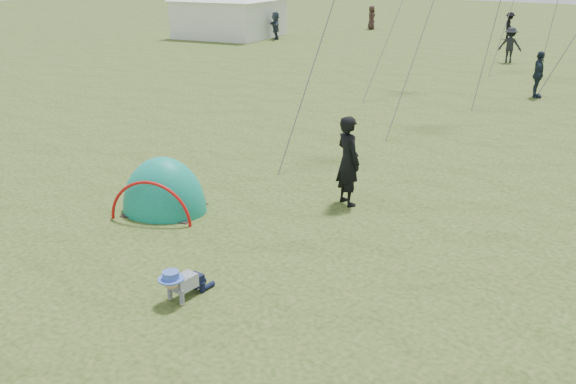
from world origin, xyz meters
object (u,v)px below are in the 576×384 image
Objects in this scene: popup_tent at (165,210)px; event_marquee at (229,4)px; crawling_toddler at (182,282)px; standing_adult at (348,161)px.

event_marquee reaches higher than popup_tent.
popup_tent reaches higher than crawling_toddler.
event_marquee is (-23.26, 24.82, 1.75)m from crawling_toddler.
crawling_toddler is 3.69m from popup_tent.
event_marquee is at bearing 107.07° from popup_tent.
popup_tent is 30.47m from event_marquee.
standing_adult is (2.63, 2.67, 0.93)m from popup_tent.
event_marquee reaches higher than crawling_toddler.
popup_tent is 3.86m from standing_adult.
standing_adult is at bearing 91.96° from crawling_toddler.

